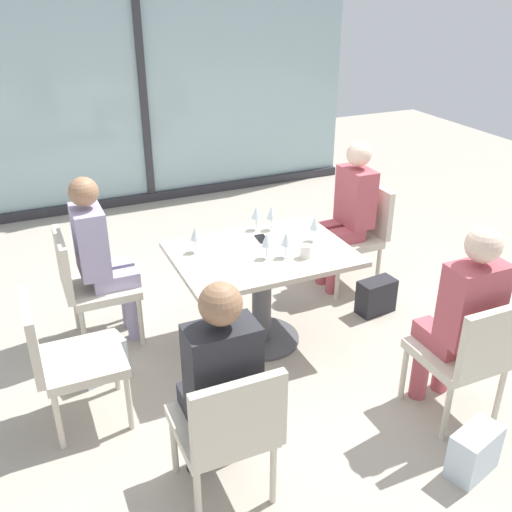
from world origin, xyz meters
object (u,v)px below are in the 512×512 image
(person_far_right, at_px, (349,209))
(wine_glass_2, at_px, (195,234))
(person_far_left, at_px, (101,253))
(coffee_cup, at_px, (306,251))
(cell_phone_on_table, at_px, (262,239))
(wine_glass_4, at_px, (315,224))
(dining_table_main, at_px, (262,276))
(chair_front_left, at_px, (228,426))
(wine_glass_5, at_px, (286,239))
(chair_front_right, at_px, (470,352))
(wine_glass_0, at_px, (256,213))
(chair_side_end, at_px, (64,354))
(person_front_left, at_px, (219,380))
(handbag_2, at_px, (474,452))
(wine_glass_1, at_px, (267,240))
(person_front_right, at_px, (462,313))
(wine_glass_3, at_px, (271,213))
(chair_far_left, at_px, (89,281))
(chair_far_right, at_px, (358,229))
(handbag_1, at_px, (376,296))
(handbag_0, at_px, (103,360))

(person_far_right, bearing_deg, wine_glass_2, -167.58)
(person_far_left, distance_m, coffee_cup, 1.43)
(cell_phone_on_table, bearing_deg, wine_glass_4, -22.49)
(dining_table_main, bearing_deg, chair_front_left, -120.80)
(wine_glass_2, relative_size, wine_glass_5, 1.00)
(chair_front_right, bearing_deg, wine_glass_0, 111.26)
(chair_side_end, xyz_separation_m, person_front_left, (0.64, -0.82, 0.20))
(person_far_left, distance_m, wine_glass_0, 1.15)
(chair_front_left, height_order, wine_glass_5, wine_glass_5)
(person_far_left, bearing_deg, handbag_2, -53.80)
(wine_glass_1, bearing_deg, person_front_right, -53.94)
(person_far_right, distance_m, coffee_cup, 1.05)
(person_front_left, relative_size, wine_glass_3, 6.81)
(chair_far_left, height_order, person_far_right, person_far_right)
(chair_far_right, distance_m, wine_glass_4, 0.93)
(chair_front_right, distance_m, wine_glass_4, 1.36)
(wine_glass_1, distance_m, handbag_1, 1.25)
(chair_far_right, xyz_separation_m, chair_side_end, (-2.52, -0.83, 0.00))
(person_front_right, bearing_deg, wine_glass_3, 109.85)
(person_front_left, bearing_deg, handbag_1, 33.08)
(wine_glass_2, height_order, handbag_2, wine_glass_2)
(wine_glass_1, bearing_deg, handbag_0, 173.40)
(person_far_left, height_order, wine_glass_3, person_far_left)
(person_front_left, xyz_separation_m, coffee_cup, (0.98, 0.95, 0.08))
(chair_far_right, bearing_deg, wine_glass_3, -168.68)
(cell_phone_on_table, relative_size, handbag_0, 0.48)
(chair_front_right, bearing_deg, wine_glass_4, 104.70)
(person_front_right, bearing_deg, dining_table_main, 123.13)
(wine_glass_4, height_order, wine_glass_5, same)
(chair_far_left, height_order, wine_glass_0, wine_glass_0)
(chair_far_left, bearing_deg, wine_glass_4, -17.46)
(wine_glass_0, xyz_separation_m, wine_glass_2, (-0.53, -0.18, 0.00))
(wine_glass_0, distance_m, handbag_0, 1.50)
(wine_glass_3, xyz_separation_m, wine_glass_4, (0.20, -0.30, 0.00))
(chair_far_right, distance_m, coffee_cup, 1.16)
(person_front_left, relative_size, cell_phone_on_table, 8.75)
(dining_table_main, relative_size, coffee_cup, 13.52)
(chair_front_left, height_order, handbag_0, chair_front_left)
(wine_glass_2, height_order, wine_glass_4, same)
(chair_side_end, relative_size, wine_glass_1, 4.70)
(person_front_right, bearing_deg, chair_side_end, 159.12)
(person_front_right, bearing_deg, chair_front_right, -90.00)
(person_far_left, relative_size, handbag_1, 4.20)
(chair_far_left, height_order, handbag_0, chair_far_left)
(wine_glass_0, relative_size, wine_glass_2, 1.00)
(chair_far_left, height_order, handbag_2, chair_far_left)
(person_front_right, height_order, coffee_cup, person_front_right)
(chair_side_end, bearing_deg, cell_phone_on_table, 19.27)
(person_far_left, bearing_deg, wine_glass_4, -18.70)
(dining_table_main, xyz_separation_m, chair_far_right, (1.12, 0.50, -0.04))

